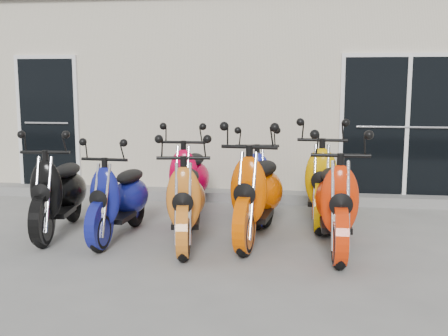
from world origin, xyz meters
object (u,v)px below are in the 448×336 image
at_px(scooter_front_red, 336,189).
at_px(scooter_back_red, 189,169).
at_px(scooter_back_blue, 256,172).
at_px(scooter_back_yellow, 322,170).
at_px(scooter_front_black, 58,181).
at_px(scooter_front_orange_a, 186,188).
at_px(scooter_front_blue, 119,187).
at_px(scooter_front_orange_b, 257,180).

xyz_separation_m(scooter_front_red, scooter_back_red, (-1.95, 1.31, -0.03)).
relative_size(scooter_back_blue, scooter_back_yellow, 0.91).
xyz_separation_m(scooter_front_black, scooter_front_orange_a, (1.67, -0.25, 0.00)).
height_order(scooter_front_black, scooter_back_red, scooter_back_red).
height_order(scooter_front_blue, scooter_back_blue, scooter_back_blue).
height_order(scooter_front_red, scooter_back_blue, scooter_front_red).
xyz_separation_m(scooter_front_black, scooter_front_blue, (0.81, -0.09, -0.04)).
relative_size(scooter_front_blue, scooter_front_orange_b, 0.87).
xyz_separation_m(scooter_front_orange_a, scooter_front_orange_b, (0.80, 0.31, 0.06)).
height_order(scooter_front_black, scooter_front_orange_b, scooter_front_orange_b).
xyz_separation_m(scooter_front_blue, scooter_back_blue, (1.55, 1.21, 0.02)).
distance_m(scooter_front_orange_b, scooter_front_red, 0.95).
bearing_deg(scooter_front_orange_b, scooter_front_orange_a, -152.45).
relative_size(scooter_front_blue, scooter_back_red, 0.93).
bearing_deg(scooter_front_red, scooter_back_red, 144.92).
distance_m(scooter_front_blue, scooter_back_blue, 1.97).
distance_m(scooter_front_blue, scooter_front_orange_b, 1.67).
relative_size(scooter_back_red, scooter_back_yellow, 0.94).
distance_m(scooter_front_orange_b, scooter_back_blue, 1.07).
bearing_deg(scooter_back_blue, scooter_back_red, 175.00).
relative_size(scooter_front_black, scooter_front_red, 0.95).
xyz_separation_m(scooter_front_blue, scooter_back_yellow, (2.45, 1.13, 0.09)).
xyz_separation_m(scooter_front_orange_b, scooter_back_blue, (-0.11, 1.06, -0.07)).
xyz_separation_m(scooter_back_red, scooter_back_blue, (0.93, 0.03, -0.02)).
bearing_deg(scooter_back_blue, scooter_front_blue, -148.92).
height_order(scooter_front_black, scooter_front_blue, scooter_front_black).
bearing_deg(scooter_front_orange_b, scooter_front_red, -10.51).
distance_m(scooter_front_black, scooter_back_yellow, 3.42).
xyz_separation_m(scooter_front_orange_b, scooter_back_red, (-1.04, 1.03, -0.05)).
relative_size(scooter_front_orange_b, scooter_back_yellow, 1.01).
bearing_deg(scooter_back_blue, scooter_front_orange_a, -123.85).
bearing_deg(scooter_back_yellow, scooter_front_orange_a, -138.43).
bearing_deg(scooter_front_orange_a, scooter_back_blue, 54.15).
bearing_deg(scooter_back_yellow, scooter_front_orange_b, -126.38).
distance_m(scooter_front_red, scooter_back_blue, 1.68).
height_order(scooter_front_orange_a, scooter_back_yellow, scooter_back_yellow).
xyz_separation_m(scooter_front_orange_a, scooter_back_blue, (0.69, 1.37, -0.01)).
height_order(scooter_front_blue, scooter_front_red, scooter_front_red).
xyz_separation_m(scooter_front_orange_b, scooter_front_red, (0.91, -0.28, -0.02)).
xyz_separation_m(scooter_front_orange_a, scooter_front_red, (1.71, 0.03, 0.04)).
distance_m(scooter_front_red, scooter_back_red, 2.34).
xyz_separation_m(scooter_front_blue, scooter_back_red, (0.62, 1.18, 0.05)).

